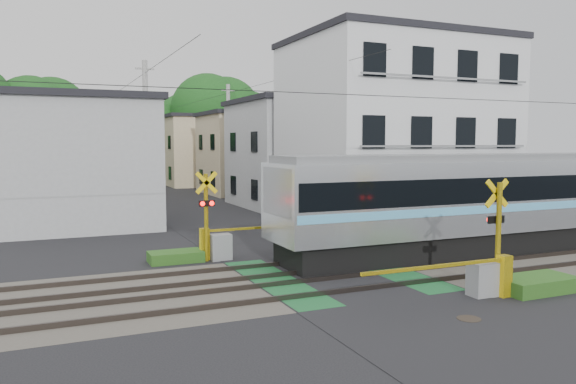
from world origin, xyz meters
name	(u,v)px	position (x,y,z in m)	size (l,w,h in m)	color
ground	(334,276)	(0.00, 0.00, 0.00)	(120.00, 120.00, 0.00)	black
track_bed	(334,274)	(0.00, 0.00, 0.04)	(120.00, 120.00, 0.14)	#47423A
crossing_signal_near	(487,270)	(2.59, -3.65, 0.71)	(4.74, 0.65, 3.09)	yellow
crossing_signal_far	(218,239)	(-2.59, 3.65, 0.71)	(4.74, 0.65, 3.09)	yellow
apartment_block	(393,131)	(8.50, 9.49, 4.66)	(10.20, 8.36, 9.30)	white
houses_row	(168,154)	(0.25, 25.92, 3.24)	(22.07, 31.35, 6.80)	#ADB0B3
tree_hill	(125,126)	(0.02, 47.61, 5.83)	(40.00, 13.99, 11.61)	#1A4D19
catenary	(489,153)	(6.00, 0.03, 3.70)	(60.00, 5.04, 7.00)	#2D2D33
utility_poles	(157,142)	(-1.05, 23.01, 4.08)	(7.90, 42.00, 8.00)	#A5A5A0
pedestrian	(149,181)	(0.19, 33.87, 0.78)	(0.57, 0.37, 1.56)	#332C38
manhole_cover	(469,319)	(0.83, -5.01, 0.01)	(0.55, 0.55, 0.02)	#2D261E
weed_patches	(384,265)	(1.76, -0.09, 0.18)	(10.25, 8.80, 0.40)	#2D5E1E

